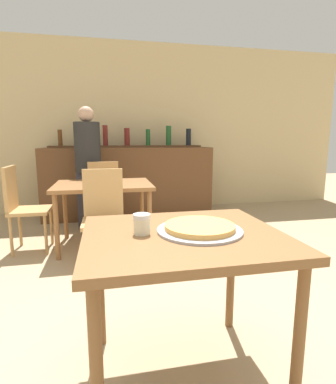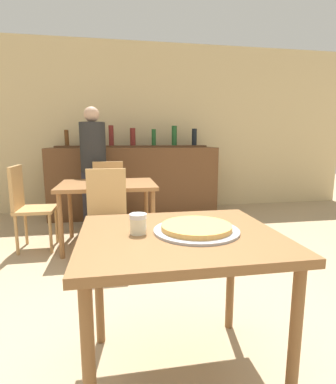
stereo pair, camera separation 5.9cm
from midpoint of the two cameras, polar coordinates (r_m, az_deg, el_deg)
The scene contains 12 objects.
ground_plane at distance 1.83m, azimuth 3.13°, elevation -31.49°, with size 16.00×16.00×0.00m, color tan.
wall_back at distance 5.26m, azimuth -6.68°, elevation 11.98°, with size 8.00×0.05×2.80m.
dining_table_near at distance 1.47m, azimuth 3.38°, elevation -11.27°, with size 0.94×0.81×0.77m.
dining_table_far at distance 3.46m, azimuth -10.93°, elevation 0.36°, with size 1.06×0.81×0.72m.
bar_counter at distance 4.80m, azimuth -6.10°, elevation 1.93°, with size 2.60×0.56×1.09m.
bar_back_shelf at distance 4.90m, azimuth -5.89°, elevation 9.39°, with size 2.39×0.24×0.34m.
chair_far_side_front at distance 2.92m, azimuth -11.00°, elevation -3.61°, with size 0.40×0.40×0.93m.
chair_far_side_back at distance 4.04m, azimuth -10.78°, elevation 0.17°, with size 0.40×0.40×0.93m.
chair_far_side_left at distance 3.60m, azimuth -24.79°, elevation -1.78°, with size 0.40×0.40×0.93m.
pizza_tray at distance 1.45m, azimuth 6.59°, elevation -6.93°, with size 0.41×0.41×0.04m.
cheese_shaker at distance 1.41m, azimuth -4.52°, elevation -6.02°, with size 0.08×0.08×0.10m.
person_standing at distance 4.18m, azimuth -13.59°, elevation 5.24°, with size 0.34×0.34×1.64m.
Camera 2 is at (-0.29, -1.34, 1.21)m, focal length 28.00 mm.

